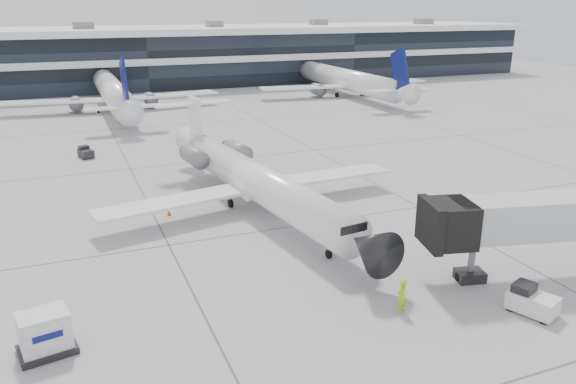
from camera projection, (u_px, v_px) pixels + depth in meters
name	position (u px, v px, depth m)	size (l,w,h in m)	color
ground	(305.00, 224.00, 41.35)	(220.00, 220.00, 0.00)	#969698
terminal	(139.00, 60.00, 111.82)	(170.00, 22.00, 10.00)	black
bg_jet_center	(114.00, 110.00, 86.82)	(32.00, 40.00, 9.60)	white
bg_jet_right	(344.00, 95.00, 101.11)	(32.00, 40.00, 9.60)	white
regional_jet	(254.00, 179.00, 43.88)	(24.83, 30.99, 7.16)	white
jet_bridge	(569.00, 216.00, 32.64)	(15.80, 6.37, 5.11)	#AAADAF
ramp_worker	(402.00, 296.00, 29.26)	(0.70, 0.46, 1.92)	#A4D716
baggage_tug	(531.00, 301.00, 29.31)	(2.21, 2.74, 1.52)	silver
cargo_uld	(45.00, 334.00, 25.77)	(2.79, 2.28, 2.04)	black
traffic_cone	(169.00, 212.00, 43.11)	(0.38, 0.38, 0.49)	#DE4F0B
far_tug	(86.00, 152.00, 59.36)	(1.67, 2.18, 1.22)	black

